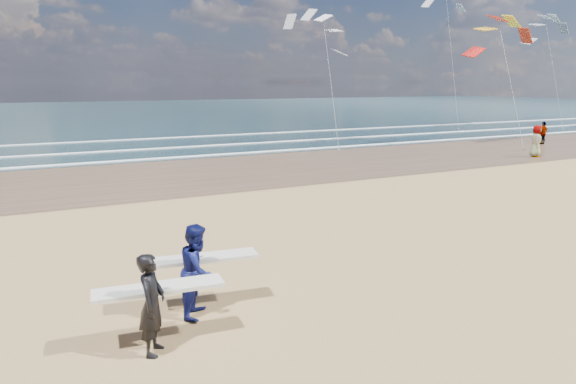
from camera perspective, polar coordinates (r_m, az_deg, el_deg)
wet_sand_strip at (r=34.17m, az=14.90°, el=4.22°), size 220.00×12.00×0.01m
ocean at (r=82.59m, az=-10.87°, el=8.80°), size 220.00×100.00×0.02m
foam_breakers at (r=42.21m, az=5.81°, el=6.06°), size 220.00×11.70×0.05m
surfer_near at (r=8.97m, az=-14.77°, el=-11.71°), size 2.24×1.10×1.74m
surfer_far at (r=10.14m, az=-9.94°, el=-8.45°), size 2.25×1.32×1.82m
beachgoer_0 at (r=34.56m, az=25.87°, el=5.11°), size 1.11×1.07×1.92m
beachgoer_1 at (r=42.02m, az=26.51°, el=5.89°), size 1.00×0.49×1.64m
kite_0 at (r=39.45m, az=23.14°, el=12.97°), size 6.17×4.78×10.04m
kite_1 at (r=36.43m, az=4.61°, el=13.48°), size 5.29×4.68×9.93m
kite_2 at (r=57.99m, az=27.25°, el=13.04°), size 6.11×4.77×11.97m
kite_5 at (r=54.15m, az=17.68°, el=14.84°), size 5.13×4.66×14.32m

